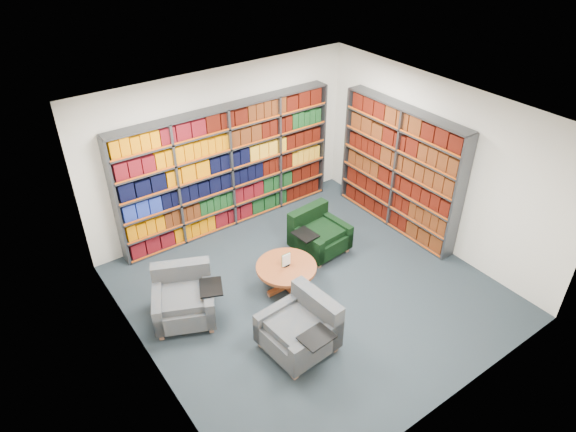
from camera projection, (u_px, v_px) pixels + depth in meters
room_shell at (313, 214)px, 7.05m from camera, size 5.02×5.02×2.82m
bookshelf_back at (229, 168)px, 8.80m from camera, size 4.00×0.28×2.20m
bookshelf_right at (399, 170)px, 8.76m from camera, size 0.28×2.50×2.20m
chair_teal_left at (184, 298)px, 7.24m from camera, size 1.11×1.09×0.75m
chair_green_right at (317, 234)px, 8.57m from camera, size 0.96×0.85×0.71m
chair_teal_front at (303, 329)px, 6.75m from camera, size 0.90×1.03×0.77m
coffee_table at (286, 270)px, 7.69m from camera, size 0.91×0.91×0.64m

